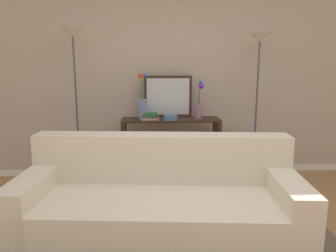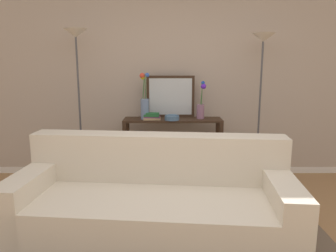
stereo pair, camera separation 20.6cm
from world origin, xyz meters
name	(u,v)px [view 2 (the right image)]	position (x,y,z in m)	size (l,w,h in m)	color
back_wall	(181,70)	(0.00, 2.36, 1.45)	(12.00, 0.15, 2.91)	white
area_rug	(154,244)	(-0.28, 0.44, 0.01)	(3.18, 2.16, 0.01)	brown
couch	(156,203)	(-0.28, 0.60, 0.31)	(2.52, 1.20, 0.88)	beige
console_table	(174,139)	(-0.09, 1.98, 0.57)	(1.27, 0.33, 0.84)	#382619
floor_lamp_left	(79,64)	(-1.27, 1.90, 1.54)	(0.28, 0.28, 1.96)	#4C4C51
floor_lamp_right	(263,68)	(1.00, 1.90, 1.50)	(0.28, 0.28, 1.91)	#4C4C51
wall_mirror	(172,97)	(-0.12, 2.11, 1.12)	(0.63, 0.02, 0.55)	#382619
vase_tall_flowers	(146,103)	(-0.45, 1.96, 1.06)	(0.12, 0.11, 0.59)	#6B84AD
vase_short_flowers	(203,106)	(0.27, 2.00, 1.01)	(0.12, 0.10, 0.48)	gray
fruit_bowl	(173,118)	(-0.10, 1.88, 0.88)	(0.18, 0.18, 0.06)	#4C7093
book_stack	(153,117)	(-0.36, 1.91, 0.88)	(0.22, 0.14, 0.09)	tan
book_row_under_console	(147,176)	(-0.46, 1.98, 0.06)	(0.32, 0.18, 0.13)	slate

